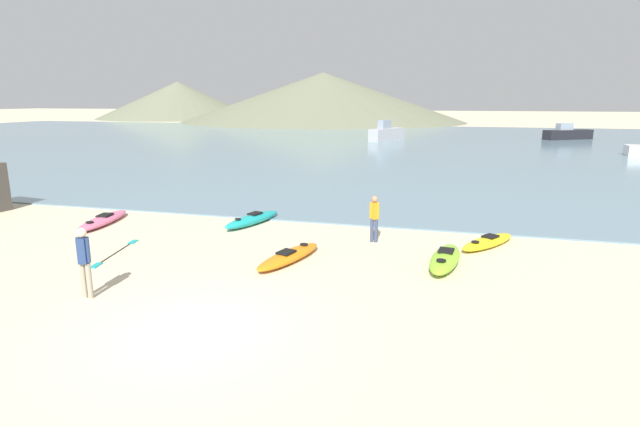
% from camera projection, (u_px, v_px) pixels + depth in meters
% --- Properties ---
extents(ground_plane, '(400.00, 400.00, 0.00)m').
position_uv_depth(ground_plane, '(192.00, 331.00, 9.95)').
color(ground_plane, beige).
extents(bay_water, '(160.00, 70.00, 0.06)m').
position_uv_depth(bay_water, '(409.00, 144.00, 51.39)').
color(bay_water, slate).
rests_on(bay_water, ground_plane).
extents(far_hill_left, '(37.96, 37.96, 8.60)m').
position_uv_depth(far_hill_left, '(179.00, 100.00, 119.38)').
color(far_hill_left, '#6B7056').
rests_on(far_hill_left, ground_plane).
extents(far_hill_midleft, '(57.42, 57.42, 9.79)m').
position_uv_depth(far_hill_midleft, '(323.00, 97.00, 101.55)').
color(far_hill_midleft, '#6B7056').
rests_on(far_hill_midleft, ground_plane).
extents(kayak_on_sand_0, '(1.41, 3.04, 0.40)m').
position_uv_depth(kayak_on_sand_0, '(253.00, 219.00, 18.40)').
color(kayak_on_sand_0, teal).
rests_on(kayak_on_sand_0, ground_plane).
extents(kayak_on_sand_1, '(1.05, 2.82, 0.41)m').
position_uv_depth(kayak_on_sand_1, '(445.00, 259.00, 13.86)').
color(kayak_on_sand_1, '#8CCC2D').
rests_on(kayak_on_sand_1, ground_plane).
extents(kayak_on_sand_2, '(1.42, 2.97, 0.33)m').
position_uv_depth(kayak_on_sand_2, '(289.00, 256.00, 14.21)').
color(kayak_on_sand_2, orange).
rests_on(kayak_on_sand_2, ground_plane).
extents(kayak_on_sand_3, '(2.02, 2.63, 0.32)m').
position_uv_depth(kayak_on_sand_3, '(488.00, 242.00, 15.65)').
color(kayak_on_sand_3, yellow).
rests_on(kayak_on_sand_3, ground_plane).
extents(kayak_on_sand_4, '(1.30, 3.32, 0.33)m').
position_uv_depth(kayak_on_sand_4, '(103.00, 220.00, 18.43)').
color(kayak_on_sand_4, '#E5668C').
rests_on(kayak_on_sand_4, ground_plane).
extents(person_near_foreground, '(0.34, 0.27, 1.68)m').
position_uv_depth(person_near_foreground, '(84.00, 258.00, 11.39)').
color(person_near_foreground, gray).
rests_on(person_near_foreground, ground_plane).
extents(person_near_waterline, '(0.31, 0.27, 1.52)m').
position_uv_depth(person_near_waterline, '(374.00, 216.00, 15.95)').
color(person_near_waterline, '#384260').
rests_on(person_near_waterline, ground_plane).
extents(moored_boat_1, '(5.73, 4.46, 1.81)m').
position_uv_depth(moored_boat_1, '(568.00, 134.00, 56.43)').
color(moored_boat_1, black).
rests_on(moored_boat_1, bay_water).
extents(moored_boat_2, '(3.42, 5.26, 2.24)m').
position_uv_depth(moored_boat_2, '(386.00, 133.00, 54.84)').
color(moored_boat_2, '#B2B2B7').
rests_on(moored_boat_2, bay_water).
extents(loose_paddle, '(0.72, 2.76, 0.03)m').
position_uv_depth(loose_paddle, '(116.00, 253.00, 14.95)').
color(loose_paddle, black).
rests_on(loose_paddle, ground_plane).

